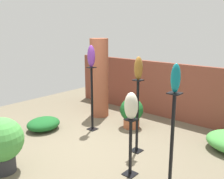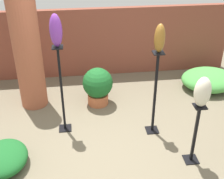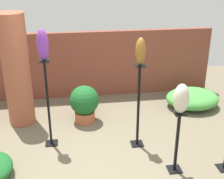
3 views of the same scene
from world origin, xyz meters
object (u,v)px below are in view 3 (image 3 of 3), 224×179
(art_vase_bronze, at_px, (140,51))
(art_vase_ivory, at_px, (181,99))
(potted_plant_mid_right, at_px, (84,103))
(pedestal_ivory, at_px, (177,145))
(brick_pillar, at_px, (17,71))
(art_vase_violet, at_px, (43,45))
(pedestal_bronze, at_px, (138,110))
(pedestal_violet, at_px, (48,107))

(art_vase_bronze, relative_size, art_vase_ivory, 0.99)
(potted_plant_mid_right, bearing_deg, art_vase_bronze, -48.72)
(pedestal_ivory, distance_m, potted_plant_mid_right, 2.04)
(pedestal_ivory, bearing_deg, art_vase_bronze, 118.37)
(brick_pillar, xyz_separation_m, art_vase_bronze, (1.96, -1.05, 0.58))
(art_vase_bronze, bearing_deg, art_vase_ivory, -61.63)
(art_vase_violet, bearing_deg, brick_pillar, 123.78)
(pedestal_bronze, height_order, art_vase_violet, art_vase_violet)
(pedestal_violet, bearing_deg, art_vase_ivory, -27.98)
(brick_pillar, distance_m, potted_plant_mid_right, 1.33)
(art_vase_ivory, bearing_deg, art_vase_violet, 152.02)
(pedestal_violet, xyz_separation_m, pedestal_ivory, (1.80, -0.96, -0.25))
(art_vase_violet, relative_size, art_vase_bronze, 1.14)
(pedestal_bronze, distance_m, potted_plant_mid_right, 1.24)
(art_vase_bronze, relative_size, potted_plant_mid_right, 0.59)
(brick_pillar, bearing_deg, art_vase_ivory, -37.19)
(art_vase_bronze, bearing_deg, potted_plant_mid_right, 131.28)
(pedestal_ivory, distance_m, art_vase_bronze, 1.44)
(pedestal_ivory, xyz_separation_m, art_vase_violet, (-1.80, 0.96, 1.27))
(pedestal_bronze, bearing_deg, potted_plant_mid_right, 131.28)
(pedestal_bronze, relative_size, art_vase_violet, 2.92)
(pedestal_bronze, xyz_separation_m, pedestal_ivory, (0.40, -0.73, -0.22))
(brick_pillar, xyz_separation_m, potted_plant_mid_right, (1.16, -0.14, -0.63))
(pedestal_ivory, bearing_deg, art_vase_violet, 152.02)
(pedestal_bronze, distance_m, art_vase_violet, 1.77)
(pedestal_bronze, relative_size, pedestal_ivory, 1.48)
(pedestal_bronze, distance_m, pedestal_ivory, 0.86)
(art_vase_bronze, height_order, art_vase_ivory, art_vase_bronze)
(pedestal_ivory, bearing_deg, pedestal_violet, 152.02)
(pedestal_ivory, relative_size, art_vase_bronze, 2.26)
(art_vase_violet, bearing_deg, art_vase_bronze, -8.98)
(art_vase_ivory, bearing_deg, brick_pillar, 142.81)
(brick_pillar, height_order, pedestal_violet, brick_pillar)
(brick_pillar, distance_m, art_vase_bronze, 2.30)
(pedestal_ivory, relative_size, art_vase_ivory, 2.24)
(pedestal_violet, distance_m, art_vase_bronze, 1.69)
(brick_pillar, height_order, pedestal_bronze, brick_pillar)
(pedestal_bronze, height_order, art_vase_bronze, art_vase_bronze)
(pedestal_ivory, height_order, potted_plant_mid_right, pedestal_ivory)
(brick_pillar, distance_m, art_vase_ivory, 2.96)
(brick_pillar, relative_size, pedestal_violet, 1.40)
(pedestal_bronze, relative_size, art_vase_ivory, 3.31)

